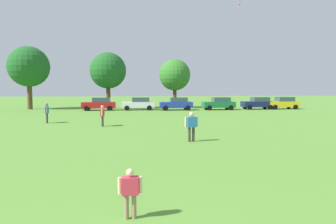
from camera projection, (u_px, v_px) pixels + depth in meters
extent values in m
plane|color=#568C33|center=(132.00, 114.00, 32.74)|extent=(160.00, 160.00, 0.00)
cylinder|color=#8C7259|center=(127.00, 207.00, 6.41)|extent=(0.10, 0.10, 0.54)
cylinder|color=#8C7259|center=(134.00, 206.00, 6.43)|extent=(0.10, 0.10, 0.54)
cube|color=#D8334C|center=(130.00, 186.00, 6.38)|extent=(0.37, 0.22, 0.39)
cylinder|color=beige|center=(120.00, 186.00, 6.35)|extent=(0.08, 0.08, 0.36)
cylinder|color=beige|center=(140.00, 185.00, 6.42)|extent=(0.08, 0.08, 0.36)
sphere|color=beige|center=(130.00, 173.00, 6.36)|extent=(0.17, 0.17, 0.17)
cylinder|color=#3F3833|center=(193.00, 134.00, 15.86)|extent=(0.15, 0.15, 0.78)
cylinder|color=#3F3833|center=(189.00, 134.00, 15.79)|extent=(0.15, 0.15, 0.78)
cube|color=#337FCC|center=(191.00, 122.00, 15.77)|extent=(0.56, 0.38, 0.55)
cylinder|color=beige|center=(197.00, 121.00, 15.86)|extent=(0.11, 0.11, 0.52)
cylinder|color=beige|center=(186.00, 122.00, 15.68)|extent=(0.11, 0.11, 0.52)
sphere|color=beige|center=(191.00, 114.00, 15.74)|extent=(0.24, 0.24, 0.24)
cylinder|color=#3F3833|center=(47.00, 118.00, 24.48)|extent=(0.15, 0.15, 0.81)
cylinder|color=#3F3833|center=(47.00, 118.00, 24.27)|extent=(0.15, 0.15, 0.81)
cube|color=#337FCC|center=(47.00, 110.00, 24.32)|extent=(0.47, 0.61, 0.57)
cylinder|color=#936B4C|center=(46.00, 109.00, 24.62)|extent=(0.12, 0.12, 0.54)
cylinder|color=#936B4C|center=(47.00, 110.00, 24.02)|extent=(0.12, 0.12, 0.54)
sphere|color=#936B4C|center=(47.00, 105.00, 24.29)|extent=(0.25, 0.25, 0.25)
cylinder|color=#3F3833|center=(103.00, 121.00, 22.37)|extent=(0.15, 0.15, 0.78)
cylinder|color=#3F3833|center=(102.00, 121.00, 22.14)|extent=(0.15, 0.15, 0.78)
cube|color=#D8334C|center=(102.00, 112.00, 22.21)|extent=(0.31, 0.53, 0.55)
cylinder|color=tan|center=(103.00, 112.00, 22.52)|extent=(0.11, 0.11, 0.52)
cylinder|color=tan|center=(102.00, 113.00, 21.89)|extent=(0.11, 0.11, 0.52)
sphere|color=tan|center=(102.00, 107.00, 22.17)|extent=(0.24, 0.24, 0.24)
sphere|color=#F24C8C|center=(239.00, 4.00, 14.06)|extent=(0.10, 0.10, 0.10)
cube|color=red|center=(99.00, 105.00, 38.74)|extent=(4.30, 1.80, 0.76)
cube|color=#334756|center=(101.00, 100.00, 38.73)|extent=(2.24, 1.58, 0.60)
cylinder|color=black|center=(86.00, 108.00, 37.72)|extent=(0.64, 0.22, 0.64)
cylinder|color=black|center=(89.00, 108.00, 39.51)|extent=(0.64, 0.22, 0.64)
cylinder|color=black|center=(110.00, 108.00, 38.04)|extent=(0.64, 0.22, 0.64)
cylinder|color=black|center=(111.00, 107.00, 39.82)|extent=(0.64, 0.22, 0.64)
cube|color=white|center=(138.00, 105.00, 39.35)|extent=(4.30, 1.80, 0.76)
cube|color=#334756|center=(141.00, 100.00, 39.33)|extent=(2.24, 1.58, 0.60)
cylinder|color=black|center=(127.00, 108.00, 38.33)|extent=(0.64, 0.22, 0.64)
cylinder|color=black|center=(127.00, 107.00, 40.11)|extent=(0.64, 0.22, 0.64)
cylinder|color=black|center=(149.00, 108.00, 38.64)|extent=(0.64, 0.22, 0.64)
cylinder|color=black|center=(149.00, 107.00, 40.43)|extent=(0.64, 0.22, 0.64)
cube|color=#1E38AD|center=(176.00, 105.00, 39.17)|extent=(4.30, 1.80, 0.76)
cube|color=#334756|center=(178.00, 100.00, 39.15)|extent=(2.24, 1.58, 0.60)
cylinder|color=black|center=(166.00, 108.00, 38.15)|extent=(0.64, 0.22, 0.64)
cylinder|color=black|center=(164.00, 107.00, 39.93)|extent=(0.64, 0.22, 0.64)
cylinder|color=black|center=(188.00, 108.00, 38.46)|extent=(0.64, 0.22, 0.64)
cylinder|color=black|center=(186.00, 107.00, 40.25)|extent=(0.64, 0.22, 0.64)
cube|color=#196B38|center=(218.00, 105.00, 39.76)|extent=(4.30, 1.80, 0.76)
cube|color=#334756|center=(221.00, 100.00, 39.75)|extent=(2.24, 1.58, 0.60)
cylinder|color=black|center=(209.00, 108.00, 38.74)|extent=(0.64, 0.22, 0.64)
cylinder|color=black|center=(206.00, 107.00, 40.53)|extent=(0.64, 0.22, 0.64)
cylinder|color=black|center=(231.00, 108.00, 39.06)|extent=(0.64, 0.22, 0.64)
cylinder|color=black|center=(227.00, 107.00, 40.84)|extent=(0.64, 0.22, 0.64)
cube|color=#141E4C|center=(258.00, 104.00, 40.87)|extent=(4.30, 1.80, 0.76)
cube|color=#334756|center=(260.00, 99.00, 40.85)|extent=(2.24, 1.58, 0.60)
cylinder|color=black|center=(250.00, 107.00, 39.85)|extent=(0.64, 0.22, 0.64)
cylinder|color=black|center=(245.00, 107.00, 41.64)|extent=(0.64, 0.22, 0.64)
cylinder|color=black|center=(270.00, 107.00, 40.17)|extent=(0.64, 0.22, 0.64)
cylinder|color=black|center=(265.00, 106.00, 41.95)|extent=(0.64, 0.22, 0.64)
cube|color=yellow|center=(282.00, 104.00, 41.19)|extent=(4.30, 1.80, 0.76)
cube|color=#334756|center=(285.00, 99.00, 41.17)|extent=(2.24, 1.58, 0.60)
cylinder|color=black|center=(275.00, 107.00, 40.17)|extent=(0.64, 0.22, 0.64)
cylinder|color=black|center=(269.00, 106.00, 41.96)|extent=(0.64, 0.22, 0.64)
cylinder|color=black|center=(295.00, 107.00, 40.49)|extent=(0.64, 0.22, 0.64)
cylinder|color=black|center=(289.00, 106.00, 42.27)|extent=(0.64, 0.22, 0.64)
cylinder|color=brown|center=(30.00, 97.00, 40.82)|extent=(0.65, 0.65, 3.51)
sphere|color=#1E5B23|center=(29.00, 67.00, 40.50)|extent=(5.55, 5.55, 5.55)
cylinder|color=brown|center=(108.00, 97.00, 41.86)|extent=(0.59, 0.59, 3.23)
sphere|color=#1E5B23|center=(108.00, 71.00, 41.56)|extent=(5.10, 5.10, 5.10)
cylinder|color=brown|center=(175.00, 98.00, 43.59)|extent=(0.54, 0.54, 2.91)
sphere|color=#337528|center=(175.00, 75.00, 43.32)|extent=(4.59, 4.59, 4.59)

